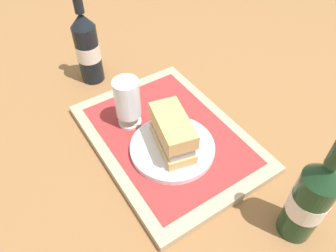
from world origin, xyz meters
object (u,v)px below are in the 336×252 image
object	(u,v)px
plate	(172,148)
beer_bottle	(87,47)
second_bottle	(310,200)
beer_glass	(128,102)
sandwich	(172,131)

from	to	relation	value
plate	beer_bottle	size ratio (longest dim) A/B	0.71
plate	second_bottle	bearing A→B (deg)	-160.80
beer_glass	second_bottle	bearing A→B (deg)	-161.66
sandwich	second_bottle	xyz separation A→B (m)	(-0.28, -0.09, 0.03)
plate	beer_bottle	world-z (taller)	beer_bottle
beer_bottle	second_bottle	xyz separation A→B (m)	(-0.64, -0.13, 0.00)
sandwich	beer_glass	distance (m)	0.13
beer_bottle	plate	bearing A→B (deg)	-174.91
plate	second_bottle	distance (m)	0.30
second_bottle	sandwich	bearing A→B (deg)	18.84
plate	sandwich	size ratio (longest dim) A/B	1.35
sandwich	beer_bottle	size ratio (longest dim) A/B	0.53
beer_glass	beer_bottle	world-z (taller)	beer_bottle
plate	beer_glass	size ratio (longest dim) A/B	1.52
beer_glass	sandwich	bearing A→B (deg)	-162.78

